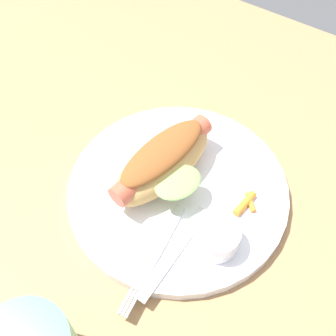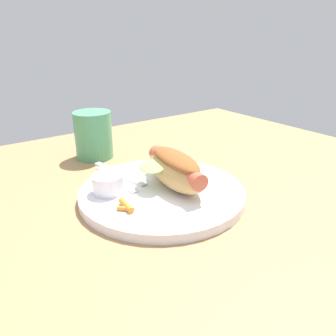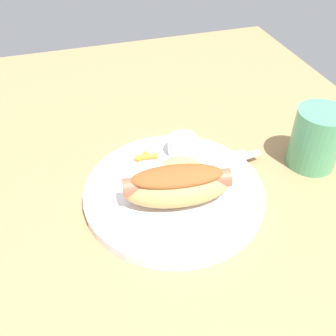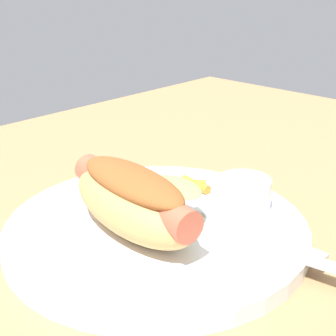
# 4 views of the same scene
# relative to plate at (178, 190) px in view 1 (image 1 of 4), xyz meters

# --- Properties ---
(ground_plane) EXTENTS (1.20, 0.90, 0.02)m
(ground_plane) POSITION_rel_plate_xyz_m (-0.02, 0.02, -0.02)
(ground_plane) COLOR #9E754C
(plate) EXTENTS (0.28, 0.28, 0.02)m
(plate) POSITION_rel_plate_xyz_m (0.00, 0.00, 0.00)
(plate) COLOR white
(plate) RESTS_ON ground_plane
(hot_dog) EXTENTS (0.11, 0.17, 0.06)m
(hot_dog) POSITION_rel_plate_xyz_m (0.03, -0.00, 0.04)
(hot_dog) COLOR tan
(hot_dog) RESTS_ON plate
(sauce_ramekin) EXTENTS (0.05, 0.05, 0.03)m
(sauce_ramekin) POSITION_rel_plate_xyz_m (-0.08, 0.04, 0.02)
(sauce_ramekin) COLOR white
(sauce_ramekin) RESTS_ON plate
(fork) EXTENTS (0.03, 0.15, 0.00)m
(fork) POSITION_rel_plate_xyz_m (-0.03, 0.09, 0.01)
(fork) COLOR silver
(fork) RESTS_ON plate
(knife) EXTENTS (0.02, 0.14, 0.00)m
(knife) POSITION_rel_plate_xyz_m (-0.05, 0.08, 0.01)
(knife) COLOR silver
(knife) RESTS_ON plate
(carrot_garnish) EXTENTS (0.02, 0.04, 0.01)m
(carrot_garnish) POSITION_rel_plate_xyz_m (-0.08, -0.02, 0.01)
(carrot_garnish) COLOR orange
(carrot_garnish) RESTS_ON plate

